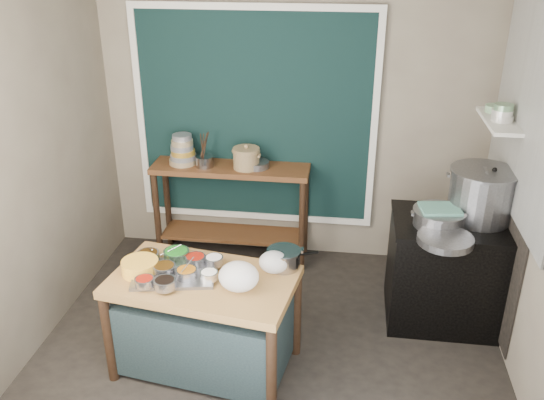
# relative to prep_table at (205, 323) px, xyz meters

# --- Properties ---
(floor) EXTENTS (3.50, 3.00, 0.02)m
(floor) POSITION_rel_prep_table_xyz_m (0.42, 0.30, -0.39)
(floor) COLOR black
(floor) RESTS_ON ground
(back_wall) EXTENTS (3.50, 0.02, 2.80)m
(back_wall) POSITION_rel_prep_table_xyz_m (0.42, 1.81, 1.02)
(back_wall) COLOR #766C5A
(back_wall) RESTS_ON floor
(left_wall) EXTENTS (0.02, 3.00, 2.80)m
(left_wall) POSITION_rel_prep_table_xyz_m (-1.34, 0.30, 1.02)
(left_wall) COLOR #766C5A
(left_wall) RESTS_ON floor
(curtain_panel) EXTENTS (2.10, 0.02, 1.90)m
(curtain_panel) POSITION_rel_prep_table_xyz_m (0.07, 1.77, 0.98)
(curtain_panel) COLOR black
(curtain_panel) RESTS_ON back_wall
(curtain_frame) EXTENTS (2.22, 0.03, 2.02)m
(curtain_frame) POSITION_rel_prep_table_xyz_m (0.07, 1.76, 0.98)
(curtain_frame) COLOR beige
(curtain_frame) RESTS_ON back_wall
(tile_panel) EXTENTS (0.02, 1.70, 1.70)m
(tile_panel) POSITION_rel_prep_table_xyz_m (2.16, 0.85, 1.48)
(tile_panel) COLOR #B2B2AA
(tile_panel) RESTS_ON right_wall
(soot_patch) EXTENTS (0.01, 1.30, 1.30)m
(soot_patch) POSITION_rel_prep_table_xyz_m (2.16, 0.95, 0.32)
(soot_patch) COLOR black
(soot_patch) RESTS_ON right_wall
(wall_shelf) EXTENTS (0.22, 0.70, 0.03)m
(wall_shelf) POSITION_rel_prep_table_xyz_m (2.05, 1.15, 1.23)
(wall_shelf) COLOR beige
(wall_shelf) RESTS_ON right_wall
(prep_table) EXTENTS (1.34, 0.90, 0.75)m
(prep_table) POSITION_rel_prep_table_xyz_m (0.00, 0.00, 0.00)
(prep_table) COLOR olive
(prep_table) RESTS_ON floor
(back_counter) EXTENTS (1.45, 0.40, 0.95)m
(back_counter) POSITION_rel_prep_table_xyz_m (-0.13, 1.58, 0.10)
(back_counter) COLOR #533217
(back_counter) RESTS_ON floor
(stove_block) EXTENTS (0.90, 0.68, 0.85)m
(stove_block) POSITION_rel_prep_table_xyz_m (1.77, 0.85, 0.05)
(stove_block) COLOR black
(stove_block) RESTS_ON floor
(stove_top) EXTENTS (0.92, 0.69, 0.03)m
(stove_top) POSITION_rel_prep_table_xyz_m (1.77, 0.85, 0.49)
(stove_top) COLOR black
(stove_top) RESTS_ON stove_block
(condiment_tray) EXTENTS (0.61, 0.49, 0.02)m
(condiment_tray) POSITION_rel_prep_table_xyz_m (-0.20, 0.01, 0.39)
(condiment_tray) COLOR gray
(condiment_tray) RESTS_ON prep_table
(condiment_bowls) EXTENTS (0.64, 0.52, 0.07)m
(condiment_bowls) POSITION_rel_prep_table_xyz_m (-0.23, 0.03, 0.43)
(condiment_bowls) COLOR gray
(condiment_bowls) RESTS_ON condiment_tray
(yellow_basin) EXTENTS (0.31, 0.31, 0.10)m
(yellow_basin) POSITION_rel_prep_table_xyz_m (-0.44, 0.01, 0.42)
(yellow_basin) COLOR gold
(yellow_basin) RESTS_ON prep_table
(saucepan) EXTENTS (0.32, 0.32, 0.13)m
(saucepan) POSITION_rel_prep_table_xyz_m (0.53, 0.22, 0.44)
(saucepan) COLOR gray
(saucepan) RESTS_ON prep_table
(plastic_bag_a) EXTENTS (0.33, 0.31, 0.20)m
(plastic_bag_a) POSITION_rel_prep_table_xyz_m (0.27, -0.10, 0.48)
(plastic_bag_a) COLOR white
(plastic_bag_a) RESTS_ON prep_table
(plastic_bag_b) EXTENTS (0.24, 0.21, 0.16)m
(plastic_bag_b) POSITION_rel_prep_table_xyz_m (0.47, 0.15, 0.45)
(plastic_bag_b) COLOR white
(plastic_bag_b) RESTS_ON prep_table
(bowl_stack) EXTENTS (0.25, 0.25, 0.28)m
(bowl_stack) POSITION_rel_prep_table_xyz_m (-0.57, 1.57, 0.70)
(bowl_stack) COLOR tan
(bowl_stack) RESTS_ON back_counter
(utensil_cup) EXTENTS (0.18, 0.18, 0.10)m
(utensil_cup) POSITION_rel_prep_table_xyz_m (-0.36, 1.54, 0.62)
(utensil_cup) COLOR gray
(utensil_cup) RESTS_ON back_counter
(ceramic_crock) EXTENTS (0.34, 0.34, 0.17)m
(ceramic_crock) POSITION_rel_prep_table_xyz_m (0.03, 1.55, 0.66)
(ceramic_crock) COLOR olive
(ceramic_crock) RESTS_ON back_counter
(wide_bowl) EXTENTS (0.30, 0.30, 0.06)m
(wide_bowl) POSITION_rel_prep_table_xyz_m (0.11, 1.58, 0.60)
(wide_bowl) COLOR gray
(wide_bowl) RESTS_ON back_counter
(stock_pot) EXTENTS (0.55, 0.55, 0.40)m
(stock_pot) POSITION_rel_prep_table_xyz_m (1.95, 0.93, 0.71)
(stock_pot) COLOR gray
(stock_pot) RESTS_ON stove_top
(pot_lid) EXTENTS (0.15, 0.44, 0.43)m
(pot_lid) POSITION_rel_prep_table_xyz_m (2.00, 0.92, 0.72)
(pot_lid) COLOR gray
(pot_lid) RESTS_ON stove_top
(steamer) EXTENTS (0.48, 0.48, 0.13)m
(steamer) POSITION_rel_prep_table_xyz_m (1.64, 0.76, 0.57)
(steamer) COLOR gray
(steamer) RESTS_ON stove_top
(green_cloth) EXTENTS (0.32, 0.26, 0.02)m
(green_cloth) POSITION_rel_prep_table_xyz_m (1.64, 0.76, 0.65)
(green_cloth) COLOR slate
(green_cloth) RESTS_ON steamer
(shallow_pan) EXTENTS (0.43, 0.43, 0.05)m
(shallow_pan) POSITION_rel_prep_table_xyz_m (1.65, 0.49, 0.53)
(shallow_pan) COLOR gray
(shallow_pan) RESTS_ON stove_top
(shelf_bowl_stack) EXTENTS (0.16, 0.16, 0.13)m
(shelf_bowl_stack) POSITION_rel_prep_table_xyz_m (2.05, 1.10, 1.30)
(shelf_bowl_stack) COLOR silver
(shelf_bowl_stack) RESTS_ON wall_shelf
(shelf_bowl_green) EXTENTS (0.19, 0.19, 0.05)m
(shelf_bowl_green) POSITION_rel_prep_table_xyz_m (2.05, 1.34, 1.27)
(shelf_bowl_green) COLOR gray
(shelf_bowl_green) RESTS_ON wall_shelf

